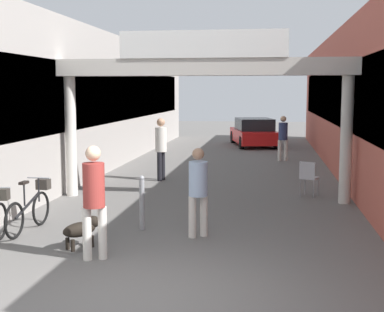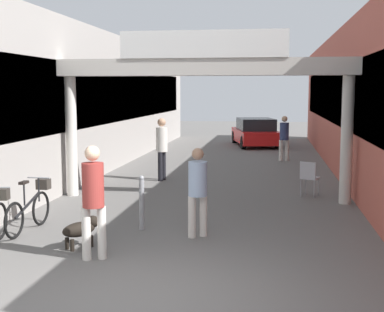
{
  "view_description": "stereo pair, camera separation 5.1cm",
  "coord_description": "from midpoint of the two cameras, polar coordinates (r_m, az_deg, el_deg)",
  "views": [
    {
      "loc": [
        1.57,
        -6.37,
        2.64
      ],
      "look_at": [
        0.0,
        4.46,
        1.3
      ],
      "focal_mm": 50.0,
      "sensor_mm": 36.0,
      "label": 1
    },
    {
      "loc": [
        1.62,
        -6.36,
        2.64
      ],
      "look_at": [
        0.0,
        4.46,
        1.3
      ],
      "focal_mm": 50.0,
      "sensor_mm": 36.0,
      "label": 2
    }
  ],
  "objects": [
    {
      "name": "ground_plane",
      "position": [
        7.07,
        -5.58,
        -14.97
      ],
      "size": [
        80.0,
        80.0,
        0.0
      ],
      "primitive_type": "plane",
      "color": "#605E5B"
    },
    {
      "name": "storefront_left",
      "position": [
        18.61,
        -12.88,
        5.64
      ],
      "size": [
        3.0,
        26.0,
        4.52
      ],
      "color": "#9E9993",
      "rests_on": "ground_plane"
    },
    {
      "name": "storefront_right",
      "position": [
        17.72,
        19.72,
        5.35
      ],
      "size": [
        3.0,
        26.0,
        4.52
      ],
      "color": "#B25142",
      "rests_on": "ground_plane"
    },
    {
      "name": "arcade_sign_gateway",
      "position": [
        12.83,
        1.12,
        8.02
      ],
      "size": [
        7.4,
        0.47,
        4.04
      ],
      "color": "beige",
      "rests_on": "ground_plane"
    },
    {
      "name": "pedestrian_with_dog",
      "position": [
        8.45,
        -10.59,
        -4.05
      ],
      "size": [
        0.44,
        0.44,
        1.8
      ],
      "color": "silver",
      "rests_on": "ground_plane"
    },
    {
      "name": "pedestrian_companion",
      "position": [
        9.61,
        0.51,
        -3.29
      ],
      "size": [
        0.48,
        0.48,
        1.62
      ],
      "color": "silver",
      "rests_on": "ground_plane"
    },
    {
      "name": "pedestrian_carrying_crate",
      "position": [
        15.72,
        -3.42,
        1.23
      ],
      "size": [
        0.4,
        0.4,
        1.84
      ],
      "color": "black",
      "rests_on": "ground_plane"
    },
    {
      "name": "pedestrian_elderly_walking",
      "position": [
        20.47,
        9.61,
        2.21
      ],
      "size": [
        0.4,
        0.4,
        1.7
      ],
      "color": "silver",
      "rests_on": "ground_plane"
    },
    {
      "name": "dog_on_leash",
      "position": [
        9.28,
        -11.78,
        -7.64
      ],
      "size": [
        0.61,
        0.69,
        0.51
      ],
      "color": "black",
      "rests_on": "ground_plane"
    },
    {
      "name": "bicycle_black_second",
      "position": [
        10.62,
        -16.94,
        -5.3
      ],
      "size": [
        0.46,
        1.69,
        0.98
      ],
      "color": "black",
      "rests_on": "ground_plane"
    },
    {
      "name": "bollard_post_metal",
      "position": [
        10.23,
        -5.5,
        -4.94
      ],
      "size": [
        0.1,
        0.1,
        1.05
      ],
      "color": "gray",
      "rests_on": "ground_plane"
    },
    {
      "name": "cafe_chair_aluminium_nearer",
      "position": [
        13.61,
        12.21,
        -2.05
      ],
      "size": [
        0.52,
        0.52,
        0.89
      ],
      "color": "gray",
      "rests_on": "ground_plane"
    },
    {
      "name": "parked_car_red",
      "position": [
        25.87,
        6.56,
        2.51
      ],
      "size": [
        2.54,
        4.27,
        1.33
      ],
      "color": "red",
      "rests_on": "ground_plane"
    }
  ]
}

